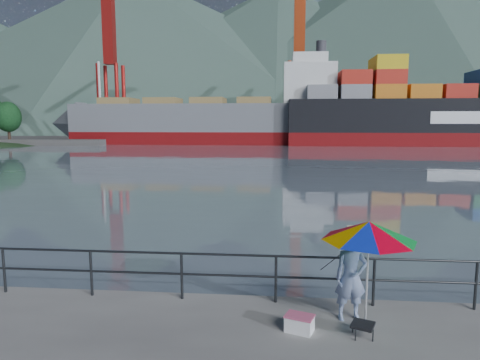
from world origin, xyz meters
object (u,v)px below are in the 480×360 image
object	(u,v)px
cooler_bag	(299,324)
container_ship	(461,110)
beach_umbrella	(369,231)
bulk_carrier	(227,120)
fisherman	(351,277)

from	to	relation	value
cooler_bag	container_ship	bearing A→B (deg)	86.31
beach_umbrella	container_ship	bearing A→B (deg)	67.02
bulk_carrier	container_ship	xyz separation A→B (m)	(40.74, -1.75, 1.76)
beach_umbrella	cooler_bag	size ratio (longest dim) A/B	4.22
fisherman	container_ship	size ratio (longest dim) A/B	0.03
container_ship	beach_umbrella	bearing A→B (deg)	-112.98
container_ship	fisherman	bearing A→B (deg)	-113.26
beach_umbrella	cooler_bag	distance (m)	2.09
cooler_bag	container_ship	xyz separation A→B (m)	(30.81, 69.98, 5.73)
fisherman	container_ship	xyz separation A→B (m)	(29.82, 69.38, 5.03)
fisherman	bulk_carrier	xyz separation A→B (m)	(-10.92, 71.13, 3.27)
cooler_bag	bulk_carrier	size ratio (longest dim) A/B	0.01
cooler_bag	bulk_carrier	bearing A→B (deg)	117.95
fisherman	container_ship	distance (m)	75.69
cooler_bag	container_ship	size ratio (longest dim) A/B	0.01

